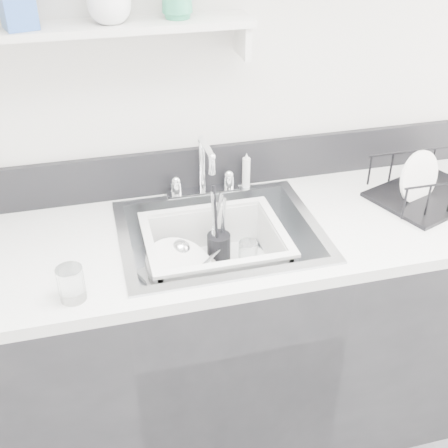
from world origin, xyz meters
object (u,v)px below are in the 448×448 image
object	(u,v)px
sink	(220,254)
counter_run	(221,337)
wash_tub	(215,254)
dish_rack	(430,180)

from	to	relation	value
sink	counter_run	bearing A→B (deg)	0.00
wash_tub	sink	bearing A→B (deg)	15.98
sink	dish_rack	xyz separation A→B (m)	(0.76, 0.04, 0.16)
sink	dish_rack	bearing A→B (deg)	2.64
counter_run	wash_tub	size ratio (longest dim) A/B	7.14
sink	dish_rack	size ratio (longest dim) A/B	1.70
wash_tub	dish_rack	distance (m)	0.80
wash_tub	dish_rack	size ratio (longest dim) A/B	1.19
sink	wash_tub	world-z (taller)	sink
sink	wash_tub	size ratio (longest dim) A/B	1.43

